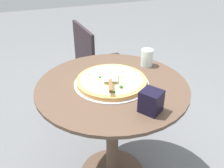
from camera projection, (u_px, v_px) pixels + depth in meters
name	position (u px, v px, depth m)	size (l,w,h in m)	color
patio_table	(112.00, 114.00, 1.45)	(0.83, 0.83, 0.72)	brown
pizza_on_tray	(112.00, 81.00, 1.35)	(0.41, 0.41, 0.05)	silver
pizza_server	(110.00, 81.00, 1.27)	(0.11, 0.21, 0.02)	silver
drinking_cup	(147.00, 58.00, 1.53)	(0.07, 0.07, 0.11)	white
napkin_dispenser	(151.00, 101.00, 1.11)	(0.09, 0.08, 0.11)	black
patio_chair_far	(99.00, 63.00, 2.12)	(0.47, 0.47, 0.82)	#2E2327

